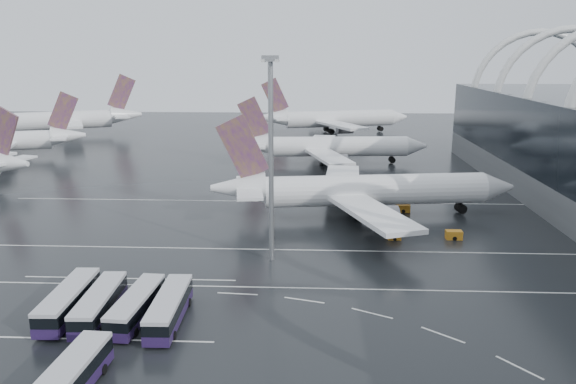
{
  "coord_description": "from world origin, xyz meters",
  "views": [
    {
      "loc": [
        0.0,
        -67.52,
        28.78
      ],
      "look_at": [
        -4.12,
        19.83,
        7.0
      ],
      "focal_mm": 35.0,
      "sensor_mm": 36.0,
      "label": 1
    }
  ],
  "objects_px": {
    "bus_row_near_a": "(68,301)",
    "gse_cart_belly_c": "(394,236)",
    "airliner_gate_c": "(332,119)",
    "bus_row_near_c": "(136,305)",
    "gse_cart_belly_e": "(403,208)",
    "airliner_gate_b": "(327,147)",
    "jet_remote_mid": "(11,141)",
    "bus_row_far_c": "(67,382)",
    "bus_row_near_b": "(99,304)",
    "bus_row_near_d": "(169,308)",
    "airliner_main": "(360,191)",
    "jet_remote_far": "(74,120)",
    "gse_cart_belly_a": "(454,235)",
    "floodlight_mast": "(271,135)"
  },
  "relations": [
    {
      "from": "jet_remote_mid",
      "to": "jet_remote_far",
      "type": "relative_size",
      "value": 0.88
    },
    {
      "from": "bus_row_near_c",
      "to": "gse_cart_belly_c",
      "type": "xyz_separation_m",
      "value": [
        32.3,
        28.93,
        -1.06
      ]
    },
    {
      "from": "bus_row_near_a",
      "to": "floodlight_mast",
      "type": "bearing_deg",
      "value": -51.24
    },
    {
      "from": "airliner_gate_c",
      "to": "gse_cart_belly_e",
      "type": "distance_m",
      "value": 104.92
    },
    {
      "from": "airliner_main",
      "to": "jet_remote_mid",
      "type": "height_order",
      "value": "airliner_main"
    },
    {
      "from": "bus_row_near_b",
      "to": "bus_row_near_d",
      "type": "relative_size",
      "value": 0.99
    },
    {
      "from": "bus_row_near_c",
      "to": "bus_row_near_d",
      "type": "bearing_deg",
      "value": -93.65
    },
    {
      "from": "airliner_main",
      "to": "airliner_gate_b",
      "type": "relative_size",
      "value": 1.07
    },
    {
      "from": "airliner_gate_b",
      "to": "airliner_gate_c",
      "type": "relative_size",
      "value": 0.91
    },
    {
      "from": "bus_row_far_c",
      "to": "gse_cart_belly_c",
      "type": "relative_size",
      "value": 6.2
    },
    {
      "from": "jet_remote_far",
      "to": "gse_cart_belly_a",
      "type": "relative_size",
      "value": 18.67
    },
    {
      "from": "jet_remote_far",
      "to": "bus_row_near_a",
      "type": "distance_m",
      "value": 150.38
    },
    {
      "from": "bus_row_near_a",
      "to": "bus_row_near_c",
      "type": "height_order",
      "value": "bus_row_near_a"
    },
    {
      "from": "airliner_main",
      "to": "jet_remote_far",
      "type": "relative_size",
      "value": 1.17
    },
    {
      "from": "jet_remote_far",
      "to": "bus_row_near_a",
      "type": "bearing_deg",
      "value": 88.4
    },
    {
      "from": "jet_remote_far",
      "to": "floodlight_mast",
      "type": "xyz_separation_m",
      "value": [
        79.58,
        -120.29,
        12.35
      ]
    },
    {
      "from": "gse_cart_belly_c",
      "to": "bus_row_near_a",
      "type": "bearing_deg",
      "value": -144.94
    },
    {
      "from": "jet_remote_far",
      "to": "floodlight_mast",
      "type": "height_order",
      "value": "floodlight_mast"
    },
    {
      "from": "airliner_gate_b",
      "to": "gse_cart_belly_c",
      "type": "relative_size",
      "value": 25.0
    },
    {
      "from": "bus_row_near_d",
      "to": "jet_remote_mid",
      "type": "bearing_deg",
      "value": 34.46
    },
    {
      "from": "bus_row_near_a",
      "to": "gse_cart_belly_c",
      "type": "bearing_deg",
      "value": -56.68
    },
    {
      "from": "floodlight_mast",
      "to": "gse_cart_belly_e",
      "type": "bearing_deg",
      "value": 49.12
    },
    {
      "from": "floodlight_mast",
      "to": "bus_row_near_d",
      "type": "bearing_deg",
      "value": -116.55
    },
    {
      "from": "airliner_gate_b",
      "to": "jet_remote_mid",
      "type": "bearing_deg",
      "value": 172.66
    },
    {
      "from": "bus_row_far_c",
      "to": "bus_row_near_b",
      "type": "bearing_deg",
      "value": 14.38
    },
    {
      "from": "airliner_main",
      "to": "gse_cart_belly_a",
      "type": "distance_m",
      "value": 18.94
    },
    {
      "from": "airliner_gate_b",
      "to": "bus_row_far_c",
      "type": "distance_m",
      "value": 108.69
    },
    {
      "from": "bus_row_far_c",
      "to": "jet_remote_mid",
      "type": "bearing_deg",
      "value": 33.41
    },
    {
      "from": "jet_remote_mid",
      "to": "gse_cart_belly_e",
      "type": "height_order",
      "value": "jet_remote_mid"
    },
    {
      "from": "airliner_main",
      "to": "jet_remote_mid",
      "type": "xyz_separation_m",
      "value": [
        -93.44,
        54.14,
        0.04
      ]
    },
    {
      "from": "airliner_main",
      "to": "bus_row_near_d",
      "type": "bearing_deg",
      "value": -127.72
    },
    {
      "from": "airliner_gate_c",
      "to": "bus_row_near_c",
      "type": "xyz_separation_m",
      "value": [
        -25.78,
        -149.39,
        -3.45
      ]
    },
    {
      "from": "bus_row_near_c",
      "to": "floodlight_mast",
      "type": "xyz_separation_m",
      "value": [
        13.56,
        19.06,
        16.26
      ]
    },
    {
      "from": "floodlight_mast",
      "to": "gse_cart_belly_c",
      "type": "xyz_separation_m",
      "value": [
        18.74,
        9.87,
        -17.32
      ]
    },
    {
      "from": "bus_row_near_b",
      "to": "bus_row_near_d",
      "type": "height_order",
      "value": "bus_row_near_d"
    },
    {
      "from": "jet_remote_mid",
      "to": "bus_row_near_d",
      "type": "relative_size",
      "value": 3.32
    },
    {
      "from": "jet_remote_mid",
      "to": "bus_row_near_b",
      "type": "xyz_separation_m",
      "value": [
        61.42,
        -95.68,
        -3.06
      ]
    },
    {
      "from": "bus_row_near_c",
      "to": "floodlight_mast",
      "type": "distance_m",
      "value": 28.49
    },
    {
      "from": "jet_remote_far",
      "to": "floodlight_mast",
      "type": "bearing_deg",
      "value": 99.17
    },
    {
      "from": "airliner_main",
      "to": "bus_row_near_b",
      "type": "relative_size",
      "value": 4.45
    },
    {
      "from": "gse_cart_belly_a",
      "to": "airliner_gate_b",
      "type": "bearing_deg",
      "value": 107.06
    },
    {
      "from": "gse_cart_belly_e",
      "to": "airliner_gate_c",
      "type": "bearing_deg",
      "value": 95.64
    },
    {
      "from": "bus_row_near_a",
      "to": "gse_cart_belly_e",
      "type": "height_order",
      "value": "bus_row_near_a"
    },
    {
      "from": "floodlight_mast",
      "to": "bus_row_far_c",
      "type": "bearing_deg",
      "value": -113.53
    },
    {
      "from": "airliner_gate_b",
      "to": "bus_row_near_d",
      "type": "height_order",
      "value": "airliner_gate_b"
    },
    {
      "from": "bus_row_near_b",
      "to": "gse_cart_belly_e",
      "type": "distance_m",
      "value": 60.35
    },
    {
      "from": "bus_row_near_a",
      "to": "bus_row_near_b",
      "type": "bearing_deg",
      "value": -99.55
    },
    {
      "from": "bus_row_near_c",
      "to": "bus_row_far_c",
      "type": "xyz_separation_m",
      "value": [
        -1.26,
        -14.97,
        0.08
      ]
    },
    {
      "from": "bus_row_near_a",
      "to": "gse_cart_belly_a",
      "type": "distance_m",
      "value": 57.51
    },
    {
      "from": "airliner_gate_c",
      "to": "bus_row_near_c",
      "type": "bearing_deg",
      "value": -115.36
    }
  ]
}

